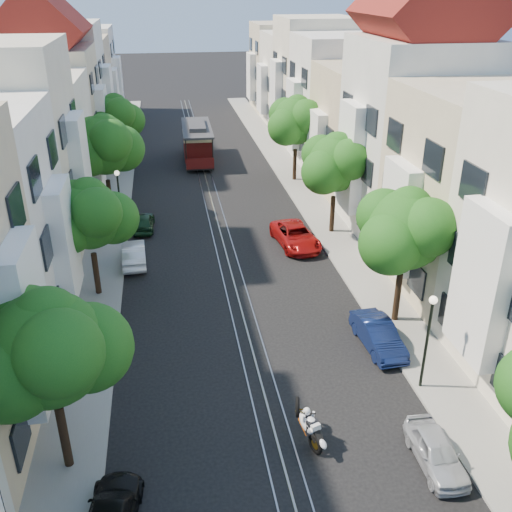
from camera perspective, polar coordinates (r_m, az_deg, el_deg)
name	(u,v)px	position (r m, az deg, el deg)	size (l,w,h in m)	color
ground	(211,197)	(43.92, -4.52, 5.86)	(200.00, 200.00, 0.00)	black
sidewalk_east	(303,192)	(45.02, 4.75, 6.43)	(2.50, 80.00, 0.12)	gray
sidewalk_west	(114,202)	(43.96, -14.01, 5.25)	(2.50, 80.00, 0.12)	gray
rail_left	(204,198)	(43.88, -5.24, 5.82)	(0.06, 80.00, 0.02)	gray
rail_slot	(211,197)	(43.92, -4.52, 5.87)	(0.06, 80.00, 0.02)	gray
rail_right	(218,197)	(43.96, -3.81, 5.91)	(0.06, 80.00, 0.02)	gray
lane_line	(211,197)	(43.92, -4.52, 5.86)	(0.08, 80.00, 0.01)	tan
townhouses_east	(366,124)	(44.87, 10.91, 12.81)	(7.75, 72.00, 12.00)	beige
townhouses_west	(38,138)	(43.13, -20.96, 10.94)	(7.75, 72.00, 11.76)	silver
tree_e_b	(407,232)	(26.56, 14.84, 2.38)	(4.93, 4.08, 6.68)	black
tree_e_c	(336,165)	(36.29, 8.05, 9.03)	(4.84, 3.99, 6.52)	black
tree_e_d	(297,122)	(46.50, 4.10, 13.24)	(5.01, 4.16, 6.85)	black
tree_w_a	(50,352)	(18.66, -19.92, -8.98)	(4.93, 4.08, 6.68)	black
tree_w_b	(90,217)	(29.38, -16.29, 3.77)	(4.72, 3.87, 6.27)	black
tree_w_c	(105,146)	(39.60, -14.89, 10.55)	(5.13, 4.28, 7.09)	black
tree_w_d	(115,118)	(50.38, -13.90, 13.24)	(4.84, 3.99, 6.52)	black
lamp_east	(429,329)	(23.07, 16.90, -6.97)	(0.32, 0.32, 4.16)	black
lamp_west	(119,192)	(37.32, -13.55, 6.20)	(0.32, 0.32, 4.16)	black
sportbike_rider	(308,424)	(20.99, 5.27, -16.41)	(0.80, 1.93, 1.51)	black
cable_car	(197,140)	(53.03, -5.89, 11.42)	(2.75, 8.30, 3.17)	black
parked_car_e_near	(436,451)	(21.27, 17.57, -18.13)	(1.30, 3.24, 1.10)	#A8ABB4
parked_car_e_mid	(378,335)	(26.30, 12.12, -7.73)	(1.33, 3.81, 1.25)	#0C173E
parked_car_e_far	(295,236)	(35.46, 3.97, 2.02)	(2.16, 4.68, 1.30)	maroon
parked_car_w_mid	(134,254)	(33.87, -12.12, 0.22)	(1.30, 3.74, 1.23)	silver
parked_car_w_far	(144,222)	(38.45, -11.17, 3.37)	(1.34, 3.32, 1.13)	black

